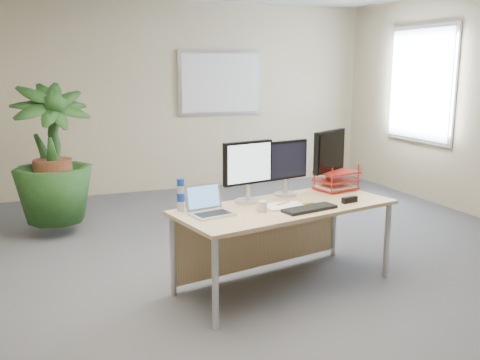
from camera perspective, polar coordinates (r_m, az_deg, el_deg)
name	(u,v)px	position (r m, az deg, el deg)	size (l,w,h in m)	color
floor	(244,299)	(4.28, 0.40, -12.58)	(8.00, 8.00, 0.00)	#4A4B50
back_wall	(140,98)	(7.76, -10.64, 8.58)	(7.00, 0.04, 2.70)	tan
whiteboard	(221,83)	(8.03, -2.08, 10.31)	(1.30, 0.04, 0.95)	silver
window	(420,84)	(7.69, 18.69, 9.63)	(0.04, 1.30, 1.55)	silver
desk	(278,220)	(4.42, 4.03, -4.25)	(1.91, 1.11, 0.69)	tan
floor_plant	(53,166)	(5.98, -19.34, 1.39)	(0.84, 0.84, 1.50)	#173B15
monitor_left	(248,168)	(4.33, 0.86, 1.33)	(0.45, 0.21, 0.50)	#BBBBC0
monitor_right	(286,164)	(4.59, 4.92, 1.69)	(0.43, 0.19, 0.48)	#BBBBC0
monitor_dark	(329,156)	(4.86, 9.52, 2.56)	(0.44, 0.28, 0.54)	#BBBBC0
laptop	(208,206)	(4.04, -3.41, -2.83)	(0.35, 0.32, 0.22)	silver
keyboard	(310,209)	(4.18, 7.43, -3.04)	(0.45, 0.15, 0.03)	black
coffee_mug	(262,206)	(4.10, 2.37, -2.83)	(0.11, 0.07, 0.08)	silver
spiral_notebook	(285,206)	(4.26, 4.78, -2.78)	(0.30, 0.23, 0.01)	white
orange_pen	(283,203)	(4.30, 4.59, -2.50)	(0.01, 0.01, 0.15)	#F8571B
yellow_highlighter	(307,203)	(4.36, 7.16, -2.46)	(0.02, 0.02, 0.12)	yellow
water_bottle	(181,196)	(4.13, -6.32, -1.66)	(0.07, 0.07, 0.25)	silver
letter_tray	(336,182)	(4.89, 10.21, -0.18)	(0.39, 0.33, 0.16)	#AE2015
stapler	(350,200)	(4.46, 11.61, -2.07)	(0.15, 0.04, 0.05)	black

